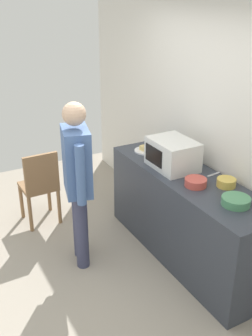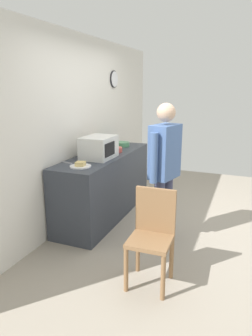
# 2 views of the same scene
# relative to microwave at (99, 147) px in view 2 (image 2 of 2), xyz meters

# --- Properties ---
(ground_plane) EXTENTS (6.00, 6.00, 0.00)m
(ground_plane) POSITION_rel_microwave_xyz_m (0.19, -1.18, -1.08)
(ground_plane) COLOR #9E9384
(back_wall) EXTENTS (5.40, 0.13, 2.60)m
(back_wall) POSITION_rel_microwave_xyz_m (0.19, 0.42, 0.22)
(back_wall) COLOR silver
(back_wall) RESTS_ON ground_plane
(kitchen_counter) EXTENTS (2.10, 0.62, 0.93)m
(kitchen_counter) POSITION_rel_microwave_xyz_m (0.25, 0.04, -0.62)
(kitchen_counter) COLOR #333842
(kitchen_counter) RESTS_ON ground_plane
(microwave) EXTENTS (0.50, 0.39, 0.30)m
(microwave) POSITION_rel_microwave_xyz_m (0.00, 0.00, 0.00)
(microwave) COLOR silver
(microwave) RESTS_ON kitchen_counter
(sandwich_plate) EXTENTS (0.26, 0.26, 0.07)m
(sandwich_plate) POSITION_rel_microwave_xyz_m (-0.52, -0.00, -0.13)
(sandwich_plate) COLOR white
(sandwich_plate) RESTS_ON kitchen_counter
(salad_bowl) EXTENTS (0.21, 0.21, 0.07)m
(salad_bowl) POSITION_rel_microwave_xyz_m (0.45, -0.04, -0.11)
(salad_bowl) COLOR #C64C42
(salad_bowl) RESTS_ON kitchen_counter
(cereal_bowl) EXTENTS (0.25, 0.25, 0.07)m
(cereal_bowl) POSITION_rel_microwave_xyz_m (0.90, 0.04, -0.11)
(cereal_bowl) COLOR #4C8E60
(cereal_bowl) RESTS_ON kitchen_counter
(mixing_bowl) EXTENTS (0.18, 0.18, 0.08)m
(mixing_bowl) POSITION_rel_microwave_xyz_m (0.60, 0.20, -0.11)
(mixing_bowl) COLOR gold
(mixing_bowl) RESTS_ON kitchen_counter
(fork_utensil) EXTENTS (0.05, 0.17, 0.01)m
(fork_utensil) POSITION_rel_microwave_xyz_m (-0.40, 0.26, -0.15)
(fork_utensil) COLOR silver
(fork_utensil) RESTS_ON kitchen_counter
(spoon_utensil) EXTENTS (0.04, 0.17, 0.01)m
(spoon_utensil) POSITION_rel_microwave_xyz_m (0.34, 0.27, -0.15)
(spoon_utensil) COLOR silver
(spoon_utensil) RESTS_ON kitchen_counter
(person_standing) EXTENTS (0.57, 0.33, 1.71)m
(person_standing) POSITION_rel_microwave_xyz_m (-0.18, -0.97, -0.09)
(person_standing) COLOR #393C5A
(person_standing) RESTS_ON ground_plane
(wooden_chair) EXTENTS (0.41, 0.41, 0.94)m
(wooden_chair) POSITION_rel_microwave_xyz_m (-1.08, -1.11, -0.56)
(wooden_chair) COLOR olive
(wooden_chair) RESTS_ON ground_plane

